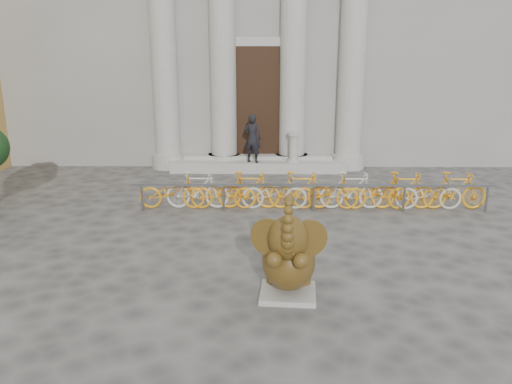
{
  "coord_description": "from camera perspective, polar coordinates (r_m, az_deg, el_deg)",
  "views": [
    {
      "loc": [
        0.15,
        -7.71,
        3.86
      ],
      "look_at": [
        0.02,
        2.44,
        1.1
      ],
      "focal_mm": 35.0,
      "sensor_mm": 36.0,
      "label": 1
    }
  ],
  "objects": [
    {
      "name": "pedestrian",
      "position": [
        16.97,
        -0.4,
        6.15
      ],
      "size": [
        0.7,
        0.58,
        1.65
      ],
      "primitive_type": "imported",
      "rotation": [
        0.0,
        0.0,
        2.77
      ],
      "color": "black",
      "rests_on": "entrance_steps"
    },
    {
      "name": "balustrade_post",
      "position": [
        17.11,
        4.29,
        4.98
      ],
      "size": [
        0.41,
        0.41,
        1.01
      ],
      "color": "#A8A59E",
      "rests_on": "entrance_steps"
    },
    {
      "name": "elephant_statue",
      "position": [
        8.22,
        3.73,
        -7.68
      ],
      "size": [
        1.23,
        1.39,
        1.83
      ],
      "rotation": [
        0.0,
        0.0,
        -0.08
      ],
      "color": "#A8A59E",
      "rests_on": "ground"
    },
    {
      "name": "ground",
      "position": [
        8.62,
        -0.37,
        -11.38
      ],
      "size": [
        80.0,
        80.0,
        0.0
      ],
      "primitive_type": "plane",
      "color": "#474442",
      "rests_on": "ground"
    },
    {
      "name": "classical_building",
      "position": [
        22.74,
        0.35,
        20.59
      ],
      "size": [
        22.0,
        10.7,
        12.0
      ],
      "color": "gray",
      "rests_on": "ground"
    },
    {
      "name": "bike_rack",
      "position": [
        13.05,
        6.46,
        0.2
      ],
      "size": [
        9.23,
        0.53,
        1.0
      ],
      "color": "slate",
      "rests_on": "ground"
    },
    {
      "name": "entrance_steps",
      "position": [
        17.5,
        0.2,
        3.09
      ],
      "size": [
        6.0,
        1.2,
        0.36
      ],
      "primitive_type": "cube",
      "color": "#A8A59E",
      "rests_on": "ground"
    }
  ]
}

